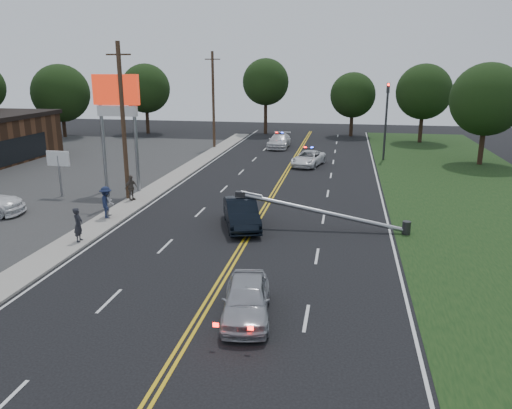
% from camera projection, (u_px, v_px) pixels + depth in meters
% --- Properties ---
extents(ground, '(120.00, 120.00, 0.00)m').
position_uv_depth(ground, '(218.00, 286.00, 19.98)').
color(ground, black).
rests_on(ground, ground).
extents(sidewalk, '(1.80, 70.00, 0.12)m').
position_uv_depth(sidewalk, '(127.00, 207.00, 30.89)').
color(sidewalk, gray).
rests_on(sidewalk, ground).
extents(grass_verge, '(12.00, 80.00, 0.01)m').
position_uv_depth(grass_verge, '(505.00, 228.00, 27.14)').
color(grass_verge, black).
rests_on(grass_verge, ground).
extents(centerline_yellow, '(0.36, 80.00, 0.00)m').
position_uv_depth(centerline_yellow, '(260.00, 215.00, 29.46)').
color(centerline_yellow, gold).
rests_on(centerline_yellow, ground).
extents(pylon_sign, '(3.20, 0.35, 8.00)m').
position_uv_depth(pylon_sign, '(117.00, 105.00, 33.46)').
color(pylon_sign, gray).
rests_on(pylon_sign, ground).
extents(small_sign, '(1.60, 0.14, 3.10)m').
position_uv_depth(small_sign, '(58.00, 162.00, 33.15)').
color(small_sign, gray).
rests_on(small_sign, ground).
extents(traffic_signal, '(0.28, 0.41, 7.05)m').
position_uv_depth(traffic_signal, '(386.00, 115.00, 45.86)').
color(traffic_signal, '#2D2D30').
rests_on(traffic_signal, ground).
extents(fallen_streetlight, '(9.36, 0.44, 1.91)m').
position_uv_depth(fallen_streetlight, '(331.00, 214.00, 26.60)').
color(fallen_streetlight, '#2D2D30').
rests_on(fallen_streetlight, ground).
extents(utility_pole_mid, '(1.60, 0.28, 10.00)m').
position_uv_depth(utility_pole_mid, '(123.00, 122.00, 31.58)').
color(utility_pole_mid, '#382619').
rests_on(utility_pole_mid, ground).
extents(utility_pole_far, '(1.60, 0.28, 10.00)m').
position_uv_depth(utility_pole_far, '(213.00, 100.00, 52.44)').
color(utility_pole_far, '#382619').
rests_on(utility_pole_far, ground).
extents(tree_4, '(6.92, 6.92, 8.80)m').
position_uv_depth(tree_4, '(61.00, 93.00, 60.73)').
color(tree_4, black).
rests_on(tree_4, ground).
extents(tree_5, '(6.22, 6.22, 8.87)m').
position_uv_depth(tree_5, '(146.00, 88.00, 63.93)').
color(tree_5, black).
rests_on(tree_5, ground).
extents(tree_6, '(5.88, 5.88, 9.51)m').
position_uv_depth(tree_6, '(266.00, 82.00, 63.37)').
color(tree_6, black).
rests_on(tree_6, ground).
extents(tree_7, '(5.54, 5.54, 7.83)m').
position_uv_depth(tree_7, '(353.00, 95.00, 61.55)').
color(tree_7, black).
rests_on(tree_7, ground).
extents(tree_8, '(6.21, 6.21, 8.83)m').
position_uv_depth(tree_8, '(424.00, 92.00, 56.19)').
color(tree_8, black).
rests_on(tree_8, ground).
extents(tree_9, '(6.29, 6.29, 8.87)m').
position_uv_depth(tree_9, '(487.00, 99.00, 43.25)').
color(tree_9, black).
rests_on(tree_9, ground).
extents(crashed_sedan, '(3.05, 4.98, 1.55)m').
position_uv_depth(crashed_sedan, '(241.00, 213.00, 27.13)').
color(crashed_sedan, black).
rests_on(crashed_sedan, ground).
extents(waiting_sedan, '(2.20, 4.25, 1.38)m').
position_uv_depth(waiting_sedan, '(246.00, 299.00, 17.36)').
color(waiting_sedan, '#ABACB3').
rests_on(waiting_sedan, ground).
extents(emergency_a, '(3.10, 4.99, 1.29)m').
position_uv_depth(emergency_a, '(308.00, 158.00, 44.01)').
color(emergency_a, white).
rests_on(emergency_a, ground).
extents(emergency_b, '(2.19, 5.21, 1.50)m').
position_uv_depth(emergency_b, '(279.00, 141.00, 53.69)').
color(emergency_b, silver).
rests_on(emergency_b, ground).
extents(bystander_a, '(0.50, 0.68, 1.71)m').
position_uv_depth(bystander_a, '(78.00, 225.00, 24.56)').
color(bystander_a, '#212228').
rests_on(bystander_a, sidewalk).
extents(bystander_b, '(0.78, 0.92, 1.66)m').
position_uv_depth(bystander_b, '(109.00, 203.00, 28.64)').
color(bystander_b, '#ACABB0').
rests_on(bystander_b, sidewalk).
extents(bystander_c, '(1.16, 1.37, 1.83)m').
position_uv_depth(bystander_c, '(106.00, 202.00, 28.39)').
color(bystander_c, '#192240').
rests_on(bystander_c, sidewalk).
extents(bystander_d, '(0.78, 1.05, 1.65)m').
position_uv_depth(bystander_d, '(131.00, 188.00, 32.16)').
color(bystander_d, '#534A42').
rests_on(bystander_d, sidewalk).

